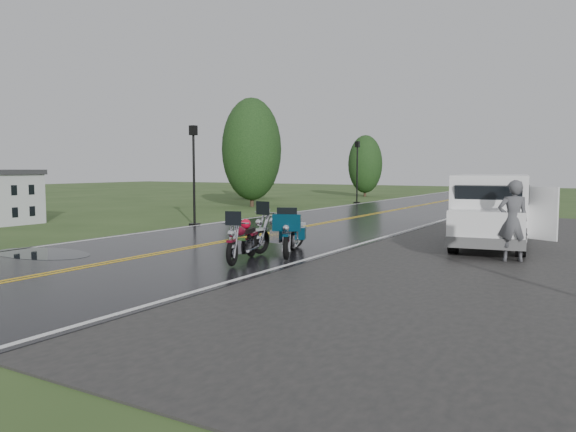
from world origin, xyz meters
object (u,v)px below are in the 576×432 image
Objects in this scene: motorcycle_red at (232,242)px; motorcycle_silver at (260,231)px; lamp_post_far_left at (357,172)px; motorcycle_teal at (286,236)px; person_at_van at (513,222)px; house_left at (6,142)px; lamp_post_near_left at (194,175)px; van_white at (454,214)px.

motorcycle_silver reaches higher than motorcycle_red.
motorcycle_teal is at bearing -70.34° from lamp_post_far_left.
lamp_post_far_left reaches higher than person_at_van.
motorcycle_silver is (13.43, -1.77, -2.63)m from house_left.
motorcycle_teal is at bearing 48.82° from motorcycle_red.
person_at_van is 12.55m from lamp_post_near_left.
lamp_post_far_left is at bearing 89.56° from motorcycle_red.
van_white is (3.11, 3.35, 0.42)m from motorcycle_teal.
lamp_post_far_left is at bearing 111.95° from motorcycle_silver.
house_left reaches higher than motorcycle_silver.
motorcycle_teal is (0.60, 1.37, 0.03)m from motorcycle_red.
motorcycle_teal is 5.43m from person_at_van.
person_at_van is (5.25, 4.15, 0.37)m from motorcycle_red.
motorcycle_silver is at bearing -2.52° from person_at_van.
van_white is at bearing -45.14° from person_at_van.
motorcycle_teal is 0.40× the size of van_white.
person_at_van is (4.65, 2.77, 0.34)m from motorcycle_teal.
van_white is (4.17, 2.89, 0.39)m from motorcycle_silver.
van_white is (17.60, 1.12, -2.24)m from house_left.
motorcycle_silver reaches higher than motorcycle_teal.
van_white is (3.71, 4.72, 0.45)m from motorcycle_red.
motorcycle_teal is (14.49, -2.23, -2.67)m from house_left.
lamp_post_far_left is at bearing 112.01° from van_white.
motorcycle_silver is at bearing -7.49° from house_left.
person_at_van is at bearing -29.12° from van_white.
house_left is 7.81m from lamp_post_near_left.
van_white is at bearing 22.74° from motorcycle_teal.
van_white is at bearing -59.43° from lamp_post_far_left.
person_at_van is 0.49× the size of lamp_post_near_left.
van_white is 1.64m from person_at_van.
lamp_post_near_left is at bearing 159.79° from van_white.
house_left is 19.29m from person_at_van.
motorcycle_teal is at bearing -8.75° from house_left.
motorcycle_silver is at bearing -38.08° from lamp_post_near_left.
lamp_post_far_left reaches higher than motorcycle_silver.
person_at_van is at bearing 1.63° from house_left.
house_left is 20.74m from lamp_post_far_left.
motorcycle_silver is (-1.05, 0.46, 0.03)m from motorcycle_teal.
person_at_van reaches higher than motorcycle_red.
motorcycle_red is at bearing -136.72° from van_white.
lamp_post_far_left reaches higher than motorcycle_red.
van_white reaches higher than person_at_van.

